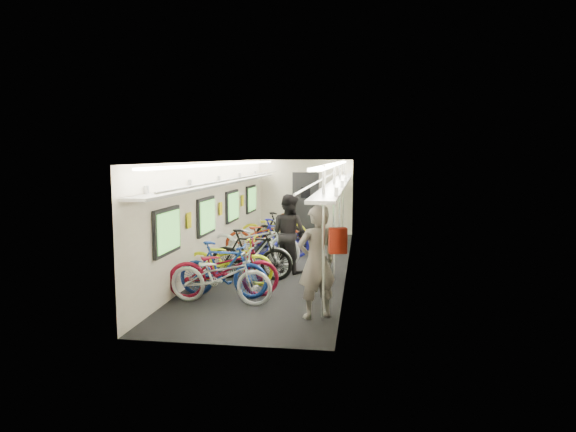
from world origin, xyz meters
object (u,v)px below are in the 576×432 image
(passenger_mid, at_px, (289,233))
(passenger_near, at_px, (317,262))
(backpack, at_px, (338,241))
(bicycle_0, at_px, (221,276))
(bicycle_1, at_px, (223,270))

(passenger_mid, bearing_deg, passenger_near, 135.83)
(backpack, bearing_deg, bicycle_0, 145.05)
(bicycle_0, bearing_deg, backpack, -107.61)
(bicycle_0, height_order, passenger_near, passenger_near)
(passenger_mid, bearing_deg, backpack, 139.72)
(bicycle_1, bearing_deg, backpack, -115.11)
(passenger_near, bearing_deg, passenger_mid, -105.63)
(bicycle_0, height_order, backpack, backpack)
(bicycle_1, relative_size, backpack, 4.41)
(passenger_near, xyz_separation_m, backpack, (0.34, -0.29, 0.39))
(bicycle_1, xyz_separation_m, passenger_near, (1.76, -0.93, 0.39))
(bicycle_1, height_order, passenger_mid, passenger_mid)
(bicycle_0, xyz_separation_m, backpack, (2.03, -0.83, 0.80))
(bicycle_0, relative_size, bicycle_1, 1.09)
(bicycle_0, height_order, passenger_mid, passenger_mid)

